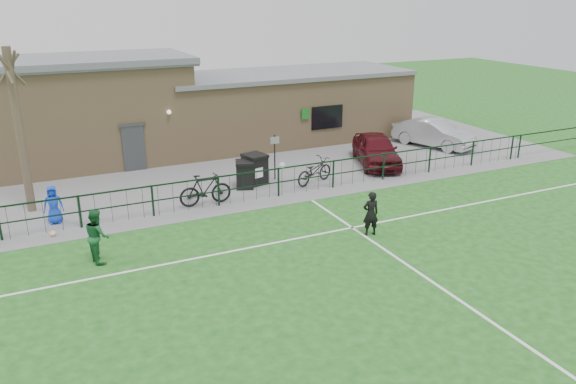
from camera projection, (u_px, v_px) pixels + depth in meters
name	position (u px, v px, depth m)	size (l,w,h in m)	color
ground	(366.00, 292.00, 15.27)	(90.00, 90.00, 0.00)	#185118
paving_strip	(212.00, 164.00, 26.78)	(34.00, 13.00, 0.02)	slate
pitch_line_touch	(257.00, 202.00, 21.92)	(28.00, 0.10, 0.01)	white
pitch_line_mid	(301.00, 238.00, 18.68)	(28.00, 0.10, 0.01)	white
pitch_line_perp	(425.00, 277.00, 16.08)	(0.10, 16.00, 0.01)	white
perimeter_fence	(255.00, 186.00, 21.89)	(28.00, 0.10, 1.20)	black
bare_tree	(20.00, 133.00, 20.00)	(0.30, 0.30, 6.00)	#493A2C
wheelie_bin_left	(245.00, 175.00, 23.31)	(0.70, 0.80, 1.06)	black
wheelie_bin_right	(255.00, 170.00, 23.80)	(0.80, 0.90, 1.20)	black
sign_post	(275.00, 157.00, 24.18)	(0.06, 0.06, 2.00)	black
car_maroon	(376.00, 149.00, 26.43)	(1.73, 4.29, 1.46)	#490D14
car_silver	(434.00, 133.00, 29.60)	(1.52, 4.36, 1.44)	#A8AAB0
bicycle_d	(205.00, 190.00, 21.37)	(0.58, 2.04, 1.23)	black
bicycle_e	(314.00, 171.00, 23.85)	(0.72, 2.06, 1.08)	black
spectator_child	(53.00, 205.00, 19.62)	(0.67, 0.44, 1.38)	blue
goalkeeper_kick	(368.00, 212.00, 18.73)	(2.03, 3.86, 1.81)	black
outfield_player	(97.00, 236.00, 16.80)	(0.81, 0.63, 1.66)	#19592B
ball_ground	(53.00, 234.00, 18.75)	(0.21, 0.21, 0.21)	white
clubhouse	(175.00, 109.00, 28.24)	(24.25, 5.40, 4.96)	tan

